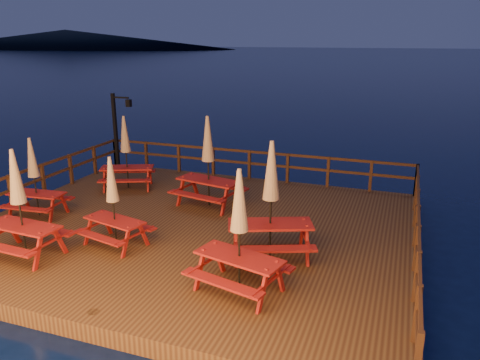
{
  "coord_description": "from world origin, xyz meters",
  "views": [
    {
      "loc": [
        5.35,
        -11.08,
        5.5
      ],
      "look_at": [
        1.16,
        0.6,
        1.7
      ],
      "focal_mm": 35.0,
      "sensor_mm": 36.0,
      "label": 1
    }
  ],
  "objects": [
    {
      "name": "picnic_table_5",
      "position": [
        -4.71,
        -0.84,
        1.63
      ],
      "size": [
        1.76,
        1.5,
        2.36
      ],
      "rotation": [
        0.0,
        0.0,
        0.09
      ],
      "color": "maroon",
      "rests_on": "deck"
    },
    {
      "name": "picnic_table_0",
      "position": [
        -0.27,
        1.67,
        1.88
      ],
      "size": [
        2.27,
        2.0,
        2.84
      ],
      "rotation": [
        0.0,
        0.0,
        -0.2
      ],
      "color": "maroon",
      "rests_on": "deck"
    },
    {
      "name": "headland_left",
      "position": [
        -160.0,
        190.0,
        4.5
      ],
      "size": [
        180.0,
        84.0,
        9.0
      ],
      "primitive_type": "ellipsoid",
      "color": "black",
      "rests_on": "ground"
    },
    {
      "name": "railing",
      "position": [
        0.0,
        1.78,
        1.16
      ],
      "size": [
        11.8,
        9.75,
        1.1
      ],
      "color": "#322010",
      "rests_on": "deck"
    },
    {
      "name": "picnic_table_4",
      "position": [
        -1.34,
        -1.83,
        1.61
      ],
      "size": [
        1.89,
        1.67,
        2.32
      ],
      "rotation": [
        0.0,
        0.0,
        -0.23
      ],
      "color": "maroon",
      "rests_on": "deck"
    },
    {
      "name": "picnic_table_2",
      "position": [
        2.39,
        -2.89,
        1.78
      ],
      "size": [
        2.17,
        1.94,
        2.66
      ],
      "rotation": [
        0.0,
        0.0,
        -0.25
      ],
      "color": "maroon",
      "rests_on": "deck"
    },
    {
      "name": "picnic_table_6",
      "position": [
        2.54,
        -1.12,
        1.89
      ],
      "size": [
        2.47,
        2.27,
        2.86
      ],
      "rotation": [
        0.0,
        0.0,
        0.38
      ],
      "color": "maroon",
      "rests_on": "deck"
    },
    {
      "name": "lamp_post",
      "position": [
        -5.39,
        4.55,
        2.2
      ],
      "size": [
        0.85,
        0.18,
        3.0
      ],
      "color": "black",
      "rests_on": "deck"
    },
    {
      "name": "deck_piles",
      "position": [
        0.0,
        0.0,
        -0.3
      ],
      "size": [
        11.44,
        9.44,
        1.4
      ],
      "color": "#322010",
      "rests_on": "ground"
    },
    {
      "name": "picnic_table_3",
      "position": [
        -3.05,
        -3.1,
        1.78
      ],
      "size": [
        1.95,
        1.64,
        2.66
      ],
      "rotation": [
        0.0,
        0.0,
        -0.06
      ],
      "color": "maroon",
      "rests_on": "deck"
    },
    {
      "name": "deck",
      "position": [
        0.0,
        0.0,
        0.2
      ],
      "size": [
        12.0,
        10.0,
        0.4
      ],
      "primitive_type": "cube",
      "color": "#3F2414",
      "rests_on": "ground"
    },
    {
      "name": "ground",
      "position": [
        0.0,
        0.0,
        0.0
      ],
      "size": [
        500.0,
        500.0,
        0.0
      ],
      "primitive_type": "plane",
      "color": "#050F32",
      "rests_on": "ground"
    },
    {
      "name": "picnic_table_1",
      "position": [
        -3.66,
        2.35,
        1.73
      ],
      "size": [
        2.22,
        2.05,
        2.55
      ],
      "rotation": [
        0.0,
        0.0,
        0.4
      ],
      "color": "maroon",
      "rests_on": "deck"
    }
  ]
}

